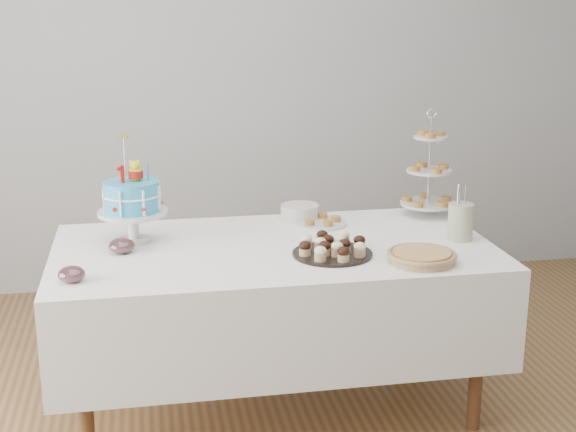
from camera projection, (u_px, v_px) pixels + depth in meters
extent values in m
cube|color=#949699|center=(228.00, 75.00, 4.98)|extent=(5.00, 0.04, 2.70)
cube|color=#949699|center=(529.00, 336.00, 1.19)|extent=(5.00, 0.04, 2.70)
cube|color=white|center=(274.00, 294.00, 3.58)|extent=(1.92, 1.02, 0.45)
cylinder|color=brown|center=(84.00, 391.00, 3.14)|extent=(0.06, 0.06, 0.67)
cylinder|color=brown|center=(477.00, 358.00, 3.43)|extent=(0.06, 0.06, 0.67)
cylinder|color=brown|center=(93.00, 318.00, 3.85)|extent=(0.06, 0.06, 0.67)
cylinder|color=brown|center=(419.00, 296.00, 4.13)|extent=(0.06, 0.06, 0.67)
cylinder|color=#31A4D7|center=(132.00, 196.00, 3.52)|extent=(0.24, 0.24, 0.13)
torus|color=white|center=(132.00, 194.00, 3.52)|extent=(0.26, 0.26, 0.01)
cube|color=#B31C13|center=(122.00, 174.00, 3.46)|extent=(0.03, 0.02, 0.08)
cylinder|color=blue|center=(148.00, 172.00, 3.50)|extent=(0.01, 0.01, 0.08)
cylinder|color=silver|center=(125.00, 159.00, 3.50)|extent=(0.00, 0.00, 0.19)
cylinder|color=yellow|center=(123.00, 137.00, 3.47)|extent=(0.05, 0.05, 0.01)
cylinder|color=black|center=(332.00, 254.00, 3.40)|extent=(0.34, 0.34, 0.01)
ellipsoid|color=black|center=(317.00, 243.00, 3.37)|extent=(0.05, 0.05, 0.04)
ellipsoid|color=beige|center=(348.00, 242.00, 3.39)|extent=(0.05, 0.05, 0.04)
cylinder|color=tan|center=(422.00, 258.00, 3.30)|extent=(0.27, 0.27, 0.03)
cylinder|color=#B78A47|center=(422.00, 253.00, 3.30)|extent=(0.24, 0.24, 0.02)
torus|color=tan|center=(422.00, 254.00, 3.30)|extent=(0.29, 0.29, 0.02)
cylinder|color=silver|center=(429.00, 167.00, 3.95)|extent=(0.01, 0.01, 0.49)
cylinder|color=silver|center=(428.00, 203.00, 4.00)|extent=(0.27, 0.27, 0.01)
cylinder|color=silver|center=(429.00, 171.00, 3.95)|extent=(0.23, 0.23, 0.01)
cylinder|color=silver|center=(431.00, 137.00, 3.91)|extent=(0.17, 0.17, 0.01)
torus|color=silver|center=(432.00, 114.00, 3.88)|extent=(0.05, 0.01, 0.05)
cylinder|color=silver|center=(300.00, 212.00, 3.93)|extent=(0.19, 0.19, 0.07)
cylinder|color=silver|center=(321.00, 223.00, 3.85)|extent=(0.25, 0.25, 0.01)
ellipsoid|color=silver|center=(72.00, 274.00, 3.08)|extent=(0.10, 0.10, 0.06)
cylinder|color=maroon|center=(72.00, 275.00, 3.08)|extent=(0.07, 0.07, 0.03)
ellipsoid|color=silver|center=(122.00, 246.00, 3.42)|extent=(0.11, 0.11, 0.07)
cylinder|color=maroon|center=(122.00, 247.00, 3.42)|extent=(0.08, 0.08, 0.03)
cylinder|color=beige|center=(461.00, 222.00, 3.59)|extent=(0.11, 0.11, 0.17)
cylinder|color=beige|center=(472.00, 217.00, 3.61)|extent=(0.01, 0.01, 0.09)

